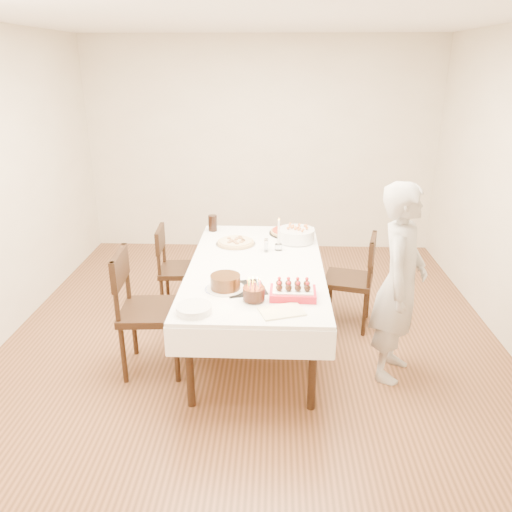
{
  "coord_description": "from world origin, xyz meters",
  "views": [
    {
      "loc": [
        0.19,
        -4.0,
        2.37
      ],
      "look_at": [
        0.03,
        -0.03,
        0.83
      ],
      "focal_mm": 35.0,
      "sensor_mm": 36.0,
      "label": 1
    }
  ],
  "objects_px": {
    "birthday_cake": "(254,289)",
    "chair_left_savory": "(182,270)",
    "dining_table": "(256,303)",
    "pizza_pepperoni": "(288,232)",
    "chair_right_savory": "(348,280)",
    "taper_candle": "(279,234)",
    "person": "(400,284)",
    "layer_cake": "(225,282)",
    "pasta_bowl": "(296,235)",
    "cola_glass": "(213,223)",
    "pizza_white": "(236,243)",
    "strawberry_box": "(293,292)",
    "chair_left_dessert": "(152,311)"
  },
  "relations": [
    {
      "from": "pizza_white",
      "to": "cola_glass",
      "type": "relative_size",
      "value": 2.29
    },
    {
      "from": "person",
      "to": "pizza_white",
      "type": "height_order",
      "value": "person"
    },
    {
      "from": "chair_right_savory",
      "to": "person",
      "type": "height_order",
      "value": "person"
    },
    {
      "from": "chair_right_savory",
      "to": "taper_candle",
      "type": "relative_size",
      "value": 2.91
    },
    {
      "from": "taper_candle",
      "to": "pizza_white",
      "type": "bearing_deg",
      "value": 162.53
    },
    {
      "from": "dining_table",
      "to": "taper_candle",
      "type": "xyz_separation_m",
      "value": [
        0.19,
        0.36,
        0.53
      ]
    },
    {
      "from": "person",
      "to": "layer_cake",
      "type": "height_order",
      "value": "person"
    },
    {
      "from": "birthday_cake",
      "to": "strawberry_box",
      "type": "distance_m",
      "value": 0.3
    },
    {
      "from": "dining_table",
      "to": "pizza_pepperoni",
      "type": "distance_m",
      "value": 0.96
    },
    {
      "from": "pizza_white",
      "to": "taper_candle",
      "type": "bearing_deg",
      "value": -17.47
    },
    {
      "from": "birthday_cake",
      "to": "chair_left_savory",
      "type": "bearing_deg",
      "value": 121.65
    },
    {
      "from": "person",
      "to": "taper_candle",
      "type": "relative_size",
      "value": 5.01
    },
    {
      "from": "chair_left_savory",
      "to": "person",
      "type": "relative_size",
      "value": 0.57
    },
    {
      "from": "person",
      "to": "strawberry_box",
      "type": "relative_size",
      "value": 4.66
    },
    {
      "from": "dining_table",
      "to": "chair_left_dessert",
      "type": "distance_m",
      "value": 0.94
    },
    {
      "from": "chair_left_savory",
      "to": "cola_glass",
      "type": "bearing_deg",
      "value": -134.08
    },
    {
      "from": "chair_left_dessert",
      "to": "birthday_cake",
      "type": "height_order",
      "value": "chair_left_dessert"
    },
    {
      "from": "chair_left_dessert",
      "to": "cola_glass",
      "type": "height_order",
      "value": "chair_left_dessert"
    },
    {
      "from": "layer_cake",
      "to": "birthday_cake",
      "type": "distance_m",
      "value": 0.29
    },
    {
      "from": "pizza_white",
      "to": "cola_glass",
      "type": "distance_m",
      "value": 0.49
    },
    {
      "from": "layer_cake",
      "to": "dining_table",
      "type": "bearing_deg",
      "value": 67.47
    },
    {
      "from": "person",
      "to": "pizza_pepperoni",
      "type": "relative_size",
      "value": 4.16
    },
    {
      "from": "chair_left_savory",
      "to": "pasta_bowl",
      "type": "relative_size",
      "value": 2.52
    },
    {
      "from": "layer_cake",
      "to": "strawberry_box",
      "type": "xyz_separation_m",
      "value": [
        0.51,
        -0.12,
        -0.02
      ]
    },
    {
      "from": "cola_glass",
      "to": "pizza_white",
      "type": "bearing_deg",
      "value": -56.76
    },
    {
      "from": "pasta_bowl",
      "to": "cola_glass",
      "type": "xyz_separation_m",
      "value": [
        -0.84,
        0.29,
        0.02
      ]
    },
    {
      "from": "pizza_pepperoni",
      "to": "dining_table",
      "type": "bearing_deg",
      "value": -109.26
    },
    {
      "from": "strawberry_box",
      "to": "taper_candle",
      "type": "bearing_deg",
      "value": 96.01
    },
    {
      "from": "strawberry_box",
      "to": "pasta_bowl",
      "type": "bearing_deg",
      "value": 87.02
    },
    {
      "from": "cola_glass",
      "to": "strawberry_box",
      "type": "xyz_separation_m",
      "value": [
        0.78,
        -1.52,
        -0.04
      ]
    },
    {
      "from": "chair_left_savory",
      "to": "person",
      "type": "xyz_separation_m",
      "value": [
        1.88,
        -1.01,
        0.34
      ]
    },
    {
      "from": "pizza_white",
      "to": "strawberry_box",
      "type": "xyz_separation_m",
      "value": [
        0.51,
        -1.12,
        0.02
      ]
    },
    {
      "from": "layer_cake",
      "to": "taper_candle",
      "type": "bearing_deg",
      "value": 65.0
    },
    {
      "from": "person",
      "to": "pizza_white",
      "type": "xyz_separation_m",
      "value": [
        -1.33,
        0.93,
        -0.02
      ]
    },
    {
      "from": "chair_left_savory",
      "to": "cola_glass",
      "type": "height_order",
      "value": "cola_glass"
    },
    {
      "from": "pasta_bowl",
      "to": "pizza_pepperoni",
      "type": "bearing_deg",
      "value": 108.13
    },
    {
      "from": "pasta_bowl",
      "to": "birthday_cake",
      "type": "relative_size",
      "value": 2.2
    },
    {
      "from": "chair_left_dessert",
      "to": "pasta_bowl",
      "type": "height_order",
      "value": "chair_left_dessert"
    },
    {
      "from": "dining_table",
      "to": "chair_left_dessert",
      "type": "bearing_deg",
      "value": -150.86
    },
    {
      "from": "pizza_white",
      "to": "person",
      "type": "bearing_deg",
      "value": -34.97
    },
    {
      "from": "person",
      "to": "layer_cake",
      "type": "xyz_separation_m",
      "value": [
        -1.33,
        -0.07,
        0.02
      ]
    },
    {
      "from": "chair_right_savory",
      "to": "pizza_pepperoni",
      "type": "distance_m",
      "value": 0.8
    },
    {
      "from": "pizza_pepperoni",
      "to": "taper_candle",
      "type": "height_order",
      "value": "taper_candle"
    },
    {
      "from": "taper_candle",
      "to": "cola_glass",
      "type": "height_order",
      "value": "taper_candle"
    },
    {
      "from": "layer_cake",
      "to": "strawberry_box",
      "type": "relative_size",
      "value": 0.86
    },
    {
      "from": "pizza_pepperoni",
      "to": "strawberry_box",
      "type": "height_order",
      "value": "strawberry_box"
    },
    {
      "from": "cola_glass",
      "to": "taper_candle",
      "type": "bearing_deg",
      "value": -38.52
    },
    {
      "from": "birthday_cake",
      "to": "dining_table",
      "type": "bearing_deg",
      "value": 90.99
    },
    {
      "from": "pizza_white",
      "to": "layer_cake",
      "type": "distance_m",
      "value": 1.0
    },
    {
      "from": "dining_table",
      "to": "layer_cake",
      "type": "height_order",
      "value": "layer_cake"
    }
  ]
}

